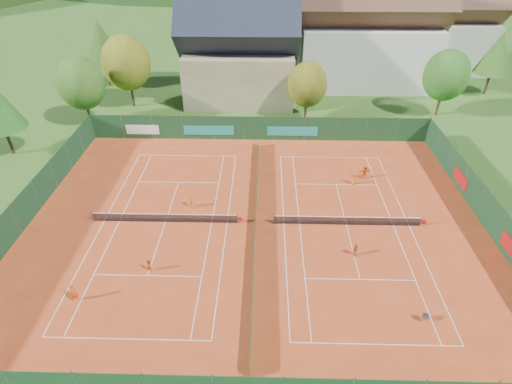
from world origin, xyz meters
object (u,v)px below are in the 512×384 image
object	(u,v)px
player_right_far_b	(365,172)
ball_hopper	(426,316)
hotel_block_a	(367,36)
player_right_far_a	(354,179)
player_right_near	(355,250)
player_left_mid	(149,266)
chalet	(240,51)
player_left_far	(191,202)
hotel_block_b	(441,29)
player_left_near	(73,293)

from	to	relation	value
player_right_far_b	ball_hopper	bearing A→B (deg)	81.07
hotel_block_a	player_right_far_a	size ratio (longest dim) A/B	17.08
player_right_near	player_right_far_a	xyz separation A→B (m)	(1.72, 10.32, 0.03)
player_left_mid	player_right_near	xyz separation A→B (m)	(15.97, 2.13, 0.01)
hotel_block_a	player_left_mid	xyz separation A→B (m)	(-23.94, -41.95, -6.79)
chalet	player_right_near	xyz separation A→B (m)	(11.03, -33.82, -6.02)
chalet	player_right_far_b	bearing A→B (deg)	-57.91
hotel_block_a	player_right_far_b	distance (m)	29.55
player_left_far	player_left_mid	bearing A→B (deg)	104.19
chalet	player_left_mid	bearing A→B (deg)	-97.83
player_right_far_b	hotel_block_a	bearing A→B (deg)	-110.63
hotel_block_b	player_right_far_b	size ratio (longest dim) A/B	11.97
hotel_block_b	ball_hopper	distance (m)	57.45
hotel_block_b	ball_hopper	xyz separation A→B (m)	(-18.45, -54.07, -6.06)
player_left_near	player_right_far_a	bearing A→B (deg)	1.50
chalet	ball_hopper	xyz separation A→B (m)	(14.55, -40.07, -6.07)
ball_hopper	player_right_near	size ratio (longest dim) A/B	0.67
player_left_mid	player_left_far	xyz separation A→B (m)	(1.92, 8.22, 0.01)
player_right_far_b	player_right_far_a	bearing A→B (deg)	31.39
ball_hopper	player_left_mid	world-z (taller)	player_left_mid
player_left_mid	player_right_near	world-z (taller)	player_right_near
hotel_block_a	player_right_far_b	bearing A→B (deg)	-99.97
player_right_far_a	hotel_block_a	bearing A→B (deg)	-109.21
hotel_block_b	player_right_near	xyz separation A→B (m)	(-21.97, -47.82, -6.02)
ball_hopper	player_left_mid	size ratio (longest dim) A/B	0.67
chalet	player_left_near	size ratio (longest dim) A/B	10.49
ball_hopper	player_right_near	xyz separation A→B (m)	(-3.52, 6.25, 0.05)
player_left_near	player_left_mid	world-z (taller)	player_left_near
player_left_far	player_right_far_b	bearing A→B (deg)	-135.17
hotel_block_a	chalet	bearing A→B (deg)	-162.47
player_left_mid	player_right_near	bearing A→B (deg)	42.69
ball_hopper	player_left_far	world-z (taller)	player_left_far
player_left_near	player_left_far	world-z (taller)	player_left_near
chalet	player_left_far	world-z (taller)	chalet
chalet	hotel_block_b	xyz separation A→B (m)	(33.00, 14.00, -0.01)
hotel_block_a	ball_hopper	world-z (taller)	hotel_block_a
chalet	hotel_block_a	size ratio (longest dim) A/B	0.75
ball_hopper	hotel_block_a	bearing A→B (deg)	84.48
hotel_block_a	player_right_far_a	distance (m)	30.90
ball_hopper	player_right_near	bearing A→B (deg)	119.40
chalet	hotel_block_a	xyz separation A→B (m)	(19.00, 6.00, 0.76)
player_left_mid	player_right_far_a	bearing A→B (deg)	70.23
player_right_far_b	hotel_block_b	bearing A→B (deg)	-128.24
player_left_far	player_right_far_a	world-z (taller)	player_right_far_a
player_left_near	player_right_far_b	distance (m)	28.71
player_left_mid	player_right_far_a	size ratio (longest dim) A/B	0.94
chalet	player_right_far_a	xyz separation A→B (m)	(12.74, -23.50, -5.99)
player_left_near	player_right_far_b	bearing A→B (deg)	1.94
hotel_block_b	player_right_far_b	distance (m)	41.43
player_right_near	player_right_far_b	distance (m)	11.85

